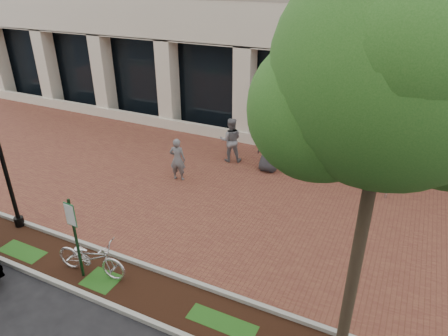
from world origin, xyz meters
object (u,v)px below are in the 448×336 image
at_px(pedestrian_left, 178,159).
at_px(bollard, 388,185).
at_px(street_tree, 393,86).
at_px(locked_bicycle, 91,257).
at_px(pedestrian_mid, 231,140).
at_px(pedestrian_right, 269,148).
at_px(parking_sign, 74,229).

bearing_deg(pedestrian_left, bollard, -176.81).
bearing_deg(street_tree, locked_bicycle, -178.29).
xyz_separation_m(pedestrian_mid, pedestrian_right, (1.70, -0.20, 0.07)).
height_order(street_tree, pedestrian_left, street_tree).
height_order(pedestrian_mid, pedestrian_right, pedestrian_right).
distance_m(street_tree, locked_bicycle, 8.07).
distance_m(street_tree, pedestrian_right, 9.67).
distance_m(locked_bicycle, pedestrian_mid, 7.75).
bearing_deg(pedestrian_mid, pedestrian_left, 40.97).
bearing_deg(parking_sign, locked_bicycle, 55.37).
xyz_separation_m(street_tree, bollard, (0.10, 7.15, -5.09)).
xyz_separation_m(parking_sign, pedestrian_left, (-0.60, 5.61, -0.65)).
bearing_deg(pedestrian_mid, parking_sign, 62.19).
bearing_deg(pedestrian_right, pedestrian_mid, -10.51).
bearing_deg(pedestrian_mid, bollard, 151.78).
relative_size(locked_bicycle, bollard, 2.02).
bearing_deg(pedestrian_right, parking_sign, 70.54).
xyz_separation_m(parking_sign, locked_bicycle, (0.17, 0.21, -0.95)).
bearing_deg(pedestrian_mid, pedestrian_right, 148.87).
bearing_deg(pedestrian_mid, locked_bicycle, 63.32).
distance_m(locked_bicycle, bollard, 9.71).
height_order(locked_bicycle, bollard, locked_bicycle).
bearing_deg(street_tree, parking_sign, -176.48).
height_order(pedestrian_mid, bollard, pedestrian_mid).
xyz_separation_m(street_tree, pedestrian_left, (-7.04, 5.21, -4.77)).
relative_size(street_tree, pedestrian_right, 3.80).
bearing_deg(pedestrian_right, street_tree, 116.34).
relative_size(locked_bicycle, pedestrian_mid, 1.08).
bearing_deg(bollard, pedestrian_right, 177.39).
bearing_deg(pedestrian_left, street_tree, 131.53).
distance_m(pedestrian_left, bollard, 7.40).
relative_size(parking_sign, bollard, 2.35).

